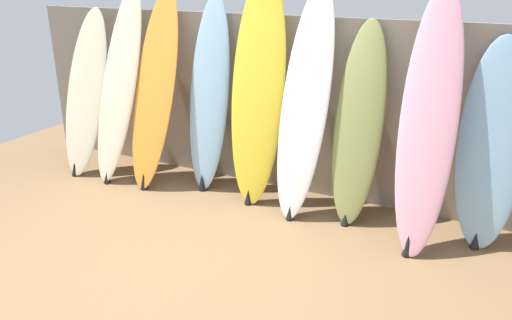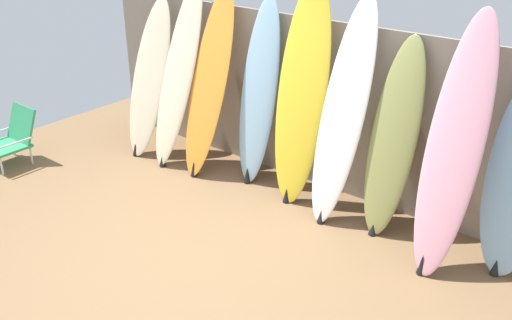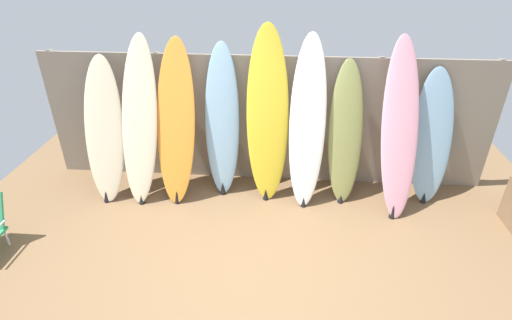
% 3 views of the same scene
% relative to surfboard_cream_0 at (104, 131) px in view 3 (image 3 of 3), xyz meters
% --- Properties ---
extents(ground, '(7.68, 7.68, 0.00)m').
position_rel_surfboard_cream_0_xyz_m(ground, '(2.08, -1.51, -0.90)').
color(ground, brown).
extents(fence_back, '(6.08, 0.11, 1.80)m').
position_rel_surfboard_cream_0_xyz_m(fence_back, '(2.08, 0.50, -0.00)').
color(fence_back, gray).
rests_on(fence_back, ground).
extents(surfboard_cream_0, '(0.58, 0.79, 1.83)m').
position_rel_surfboard_cream_0_xyz_m(surfboard_cream_0, '(0.00, 0.00, 0.00)').
color(surfboard_cream_0, beige).
rests_on(surfboard_cream_0, ground).
extents(surfboard_cream_1, '(0.52, 0.83, 2.10)m').
position_rel_surfboard_cream_0_xyz_m(surfboard_cream_1, '(0.48, 0.02, 0.14)').
color(surfboard_cream_1, beige).
rests_on(surfboard_cream_1, ground).
extents(surfboard_orange_2, '(0.53, 0.72, 2.06)m').
position_rel_surfboard_cream_0_xyz_m(surfboard_orange_2, '(0.95, 0.03, 0.11)').
color(surfboard_orange_2, orange).
rests_on(surfboard_orange_2, ground).
extents(surfboard_skyblue_3, '(0.46, 0.49, 2.00)m').
position_rel_surfboard_cream_0_xyz_m(surfboard_skyblue_3, '(1.52, 0.19, 0.08)').
color(surfboard_skyblue_3, '#8CB7D6').
rests_on(surfboard_skyblue_3, ground).
extents(surfboard_yellow_4, '(0.59, 0.58, 2.24)m').
position_rel_surfboard_cream_0_xyz_m(surfboard_yellow_4, '(2.12, 0.13, 0.20)').
color(surfboard_yellow_4, yellow).
rests_on(surfboard_yellow_4, ground).
extents(surfboard_white_5, '(0.47, 0.72, 2.13)m').
position_rel_surfboard_cream_0_xyz_m(surfboard_white_5, '(2.62, 0.09, 0.15)').
color(surfboard_white_5, white).
rests_on(surfboard_white_5, ground).
extents(surfboard_olive_6, '(0.47, 0.59, 1.82)m').
position_rel_surfboard_cream_0_xyz_m(surfboard_olive_6, '(3.12, 0.16, -0.00)').
color(surfboard_olive_6, olive).
rests_on(surfboard_olive_6, ground).
extents(surfboard_pink_7, '(0.54, 0.87, 2.14)m').
position_rel_surfboard_cream_0_xyz_m(surfboard_pink_7, '(3.73, -0.02, 0.15)').
color(surfboard_pink_7, pink).
rests_on(surfboard_pink_7, ground).
extents(surfboard_skyblue_8, '(0.59, 0.54, 1.74)m').
position_rel_surfboard_cream_0_xyz_m(surfboard_skyblue_8, '(4.22, 0.21, -0.05)').
color(surfboard_skyblue_8, '#8CB7D6').
rests_on(surfboard_skyblue_8, ground).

